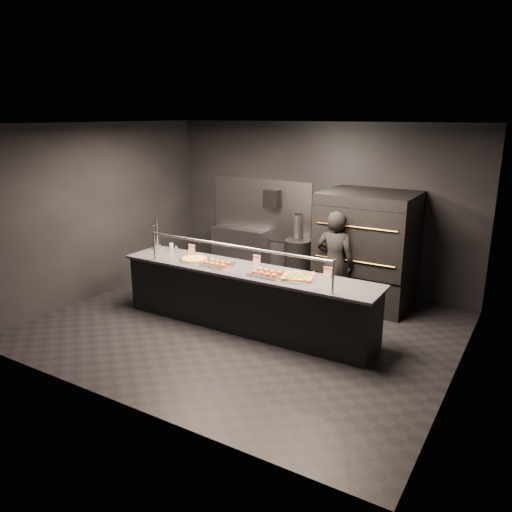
% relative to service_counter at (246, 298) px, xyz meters
% --- Properties ---
extents(room, '(6.04, 6.00, 3.00)m').
position_rel_service_counter_xyz_m(room, '(-0.02, 0.05, 1.03)').
color(room, black).
rests_on(room, ground).
extents(service_counter, '(4.10, 0.78, 1.37)m').
position_rel_service_counter_xyz_m(service_counter, '(0.00, 0.00, 0.00)').
color(service_counter, black).
rests_on(service_counter, ground).
extents(pizza_oven, '(1.50, 1.23, 1.91)m').
position_rel_service_counter_xyz_m(pizza_oven, '(1.20, 1.90, 0.50)').
color(pizza_oven, black).
rests_on(pizza_oven, ground).
extents(prep_shelf, '(1.20, 0.35, 0.90)m').
position_rel_service_counter_xyz_m(prep_shelf, '(-1.60, 2.32, -0.01)').
color(prep_shelf, '#99999E').
rests_on(prep_shelf, ground).
extents(towel_dispenser, '(0.30, 0.20, 0.35)m').
position_rel_service_counter_xyz_m(towel_dispenser, '(-0.90, 2.39, 1.09)').
color(towel_dispenser, black).
rests_on(towel_dispenser, room).
extents(fire_extinguisher, '(0.14, 0.14, 0.51)m').
position_rel_service_counter_xyz_m(fire_extinguisher, '(-0.35, 2.40, 0.60)').
color(fire_extinguisher, '#B2B2B7').
rests_on(fire_extinguisher, room).
extents(beer_tap, '(0.16, 0.22, 0.61)m').
position_rel_service_counter_xyz_m(beer_tap, '(-1.89, 0.20, 0.63)').
color(beer_tap, silver).
rests_on(beer_tap, service_counter).
extents(round_pizza, '(0.47, 0.47, 0.03)m').
position_rel_service_counter_xyz_m(round_pizza, '(-0.95, -0.01, 0.47)').
color(round_pizza, silver).
rests_on(round_pizza, service_counter).
extents(slider_tray_a, '(0.53, 0.46, 0.07)m').
position_rel_service_counter_xyz_m(slider_tray_a, '(-0.47, -0.06, 0.48)').
color(slider_tray_a, silver).
rests_on(slider_tray_a, service_counter).
extents(slider_tray_b, '(0.47, 0.35, 0.07)m').
position_rel_service_counter_xyz_m(slider_tray_b, '(0.41, -0.08, 0.48)').
color(slider_tray_b, silver).
rests_on(slider_tray_b, service_counter).
extents(square_pizza, '(0.53, 0.53, 0.05)m').
position_rel_service_counter_xyz_m(square_pizza, '(0.85, 0.02, 0.47)').
color(square_pizza, silver).
rests_on(square_pizza, service_counter).
extents(condiment_jar, '(0.17, 0.07, 0.11)m').
position_rel_service_counter_xyz_m(condiment_jar, '(-1.63, 0.28, 0.51)').
color(condiment_jar, silver).
rests_on(condiment_jar, service_counter).
extents(tent_cards, '(2.53, 0.04, 0.15)m').
position_rel_service_counter_xyz_m(tent_cards, '(-0.01, 0.28, 0.53)').
color(tent_cards, white).
rests_on(tent_cards, service_counter).
extents(trash_bin, '(0.51, 0.51, 0.85)m').
position_rel_service_counter_xyz_m(trash_bin, '(-0.24, 2.22, -0.04)').
color(trash_bin, black).
rests_on(trash_bin, ground).
extents(worker, '(0.64, 0.44, 1.69)m').
position_rel_service_counter_xyz_m(worker, '(0.91, 1.19, 0.38)').
color(worker, black).
rests_on(worker, ground).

